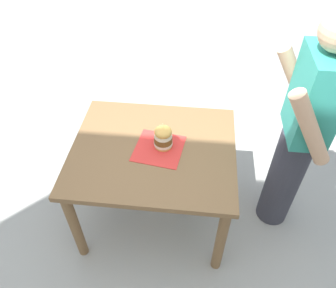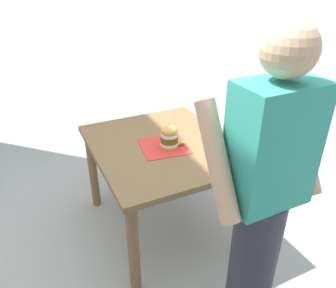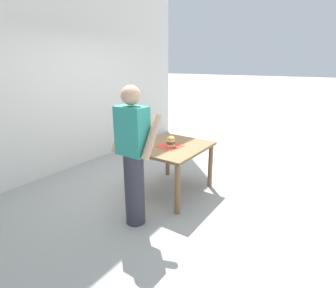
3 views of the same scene
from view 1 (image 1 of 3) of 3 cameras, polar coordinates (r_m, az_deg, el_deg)
ground_plane at (r=2.78m, az=-2.09°, el=-11.57°), size 80.00×80.00×0.00m
patio_table at (r=2.28m, az=-2.50°, el=-2.71°), size 0.94×1.11×0.74m
serving_paper at (r=2.20m, az=-1.59°, el=-0.70°), size 0.36×0.36×0.00m
sandwich at (r=2.16m, az=-0.85°, el=1.22°), size 0.13×0.13×0.20m
pickle_spear at (r=2.25m, az=-0.44°, el=1.14°), size 0.08×0.03×0.02m
diner_across_table at (r=2.26m, az=22.04°, el=1.55°), size 0.55×0.35×1.69m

